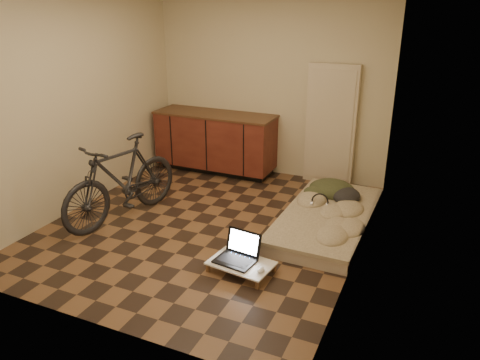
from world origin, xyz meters
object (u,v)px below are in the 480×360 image
at_px(futon, 327,219).
at_px(lap_desk, 241,264).
at_px(laptop, 238,255).
at_px(bicycle, 121,176).

height_order(futon, lap_desk, futon).
relative_size(lap_desk, laptop, 1.58).
height_order(bicycle, futon, bicycle).
height_order(bicycle, lap_desk, bicycle).
bearing_deg(futon, laptop, -113.22).
distance_m(bicycle, futon, 2.49).
bearing_deg(futon, lap_desk, -110.57).
distance_m(bicycle, lap_desk, 1.91).
xyz_separation_m(bicycle, laptop, (1.73, -0.48, -0.40)).
height_order(lap_desk, laptop, laptop).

